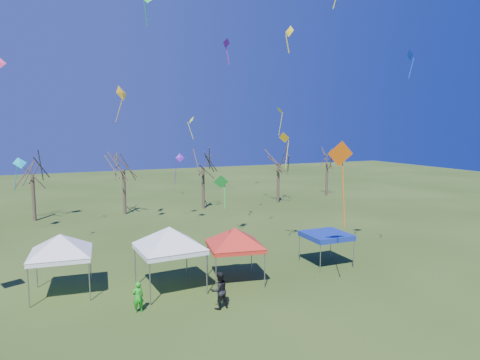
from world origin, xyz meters
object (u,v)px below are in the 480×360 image
object	(u,v)px
tree_3	(203,153)
tent_white_west	(60,238)
tree_1	(31,160)
person_dark	(219,290)
tent_white_mid	(169,231)
tree_5	(327,152)
tent_red	(235,232)
tent_blue	(326,236)
tree_4	(278,151)
tree_2	(123,153)
person_green	(138,297)

from	to	relation	value
tree_3	tent_white_west	xyz separation A→B (m)	(-14.84, -20.02, -3.01)
tree_1	person_dark	size ratio (longest dim) A/B	4.04
tent_white_mid	person_dark	size ratio (longest dim) A/B	2.49
tree_1	tree_5	world-z (taller)	tree_1
tent_white_mid	tent_red	bearing A→B (deg)	-3.84
tree_1	tree_5	size ratio (longest dim) A/B	1.01
tree_3	tree_5	world-z (taller)	tree_3
tent_blue	tent_white_mid	bearing A→B (deg)	-179.21
tent_red	tree_1	bearing A→B (deg)	116.24
tent_white_west	tent_white_mid	bearing A→B (deg)	-17.90
tree_3	tent_white_west	distance (m)	25.10
tree_4	tree_5	size ratio (longest dim) A/B	1.06
tent_red	tree_4	bearing A→B (deg)	55.76
tree_3	tent_red	xyz separation A→B (m)	(-5.64, -22.03, -3.12)
tree_5	tent_white_west	xyz separation A→B (m)	(-32.53, -22.04, -2.66)
tree_2	tree_5	xyz separation A→B (m)	(26.09, 1.69, -0.56)
tent_white_mid	tent_blue	distance (m)	10.44
tree_1	tent_white_mid	xyz separation A→B (m)	(7.39, -22.38, -2.48)
tent_white_west	tent_red	distance (m)	9.41
tree_5	tree_3	bearing A→B (deg)	-173.48
tree_2	tent_white_mid	size ratio (longest dim) A/B	1.76
tree_3	tent_red	distance (m)	22.96
tree_5	tent_blue	distance (m)	29.23
person_green	person_dark	size ratio (longest dim) A/B	0.81
tent_red	tent_blue	size ratio (longest dim) A/B	1.51
tree_1	person_dark	bearing A→B (deg)	-70.76
tent_white_west	person_dark	bearing A→B (deg)	-36.09
tree_2	tent_white_west	xyz separation A→B (m)	(-6.44, -20.36, -3.22)
tree_2	tent_blue	xyz separation A→B (m)	(9.35, -21.97, -4.36)
tree_2	tent_red	distance (m)	22.78
tree_5	tree_4	bearing A→B (deg)	-166.15
tent_white_mid	tent_blue	xyz separation A→B (m)	(10.35, 0.14, -1.37)
tree_2	person_dark	xyz separation A→B (m)	(0.59, -25.48, -5.36)
tree_4	person_green	world-z (taller)	tree_4
tree_1	person_green	xyz separation A→B (m)	(5.25, -24.55, -5.03)
tree_1	tent_red	xyz separation A→B (m)	(11.16, -22.64, -2.83)
tent_white_mid	person_dark	xyz separation A→B (m)	(1.59, -3.37, -2.37)
tent_white_west	person_green	world-z (taller)	tent_white_west
tree_4	tent_blue	size ratio (longest dim) A/B	2.90
tree_3	tent_blue	xyz separation A→B (m)	(0.95, -21.64, -4.15)
tent_white_west	tent_red	bearing A→B (deg)	-12.31
tree_3	tent_white_west	size ratio (longest dim) A/B	1.85
tree_5	tent_white_west	distance (m)	39.38
tree_4	person_green	bearing A→B (deg)	-131.12
tent_red	person_green	world-z (taller)	tent_red
tent_white_west	person_green	xyz separation A→B (m)	(3.29, -3.93, -2.31)
tent_blue	tent_white_west	bearing A→B (deg)	174.17
tree_2	tree_3	bearing A→B (deg)	-2.27
tree_1	tree_3	size ratio (longest dim) A/B	0.95
tree_1	person_green	size ratio (longest dim) A/B	4.98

